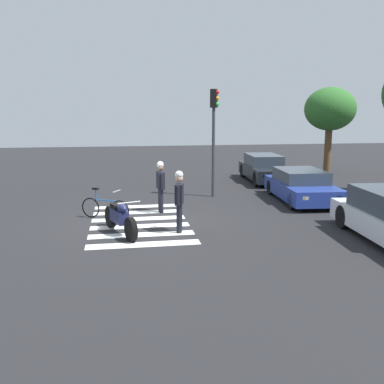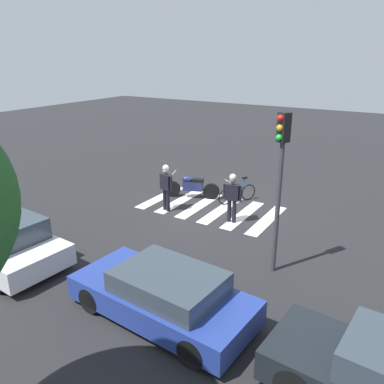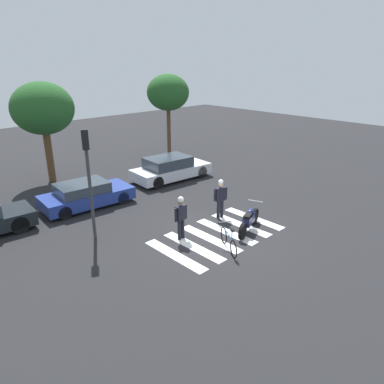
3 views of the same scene
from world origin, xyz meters
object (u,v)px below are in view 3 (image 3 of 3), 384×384
at_px(officer_on_foot, 220,196).
at_px(car_white_van, 170,169).
at_px(traffic_light_pole, 88,168).
at_px(police_motorcycle, 249,220).
at_px(officer_by_motorcycle, 181,215).
at_px(leaning_bicycle, 229,241).
at_px(car_blue_hatchback, 86,195).

relative_size(officer_on_foot, car_white_van, 0.38).
height_order(officer_on_foot, traffic_light_pole, traffic_light_pole).
xyz_separation_m(police_motorcycle, officer_by_motorcycle, (-2.42, 1.36, 0.53)).
height_order(officer_by_motorcycle, car_white_van, officer_by_motorcycle).
bearing_deg(traffic_light_pole, leaning_bicycle, -54.22).
xyz_separation_m(officer_on_foot, car_white_van, (1.87, 5.48, -0.36)).
bearing_deg(leaning_bicycle, officer_on_foot, 48.34).
bearing_deg(car_blue_hatchback, traffic_light_pole, -113.21).
xyz_separation_m(leaning_bicycle, traffic_light_pole, (-2.99, 4.15, 2.45)).
relative_size(car_blue_hatchback, car_white_van, 0.92).
distance_m(officer_on_foot, officer_by_motorcycle, 2.53).
xyz_separation_m(officer_by_motorcycle, traffic_light_pole, (-2.35, 2.32, 1.83)).
xyz_separation_m(police_motorcycle, car_blue_hatchback, (-3.43, 6.80, 0.11)).
xyz_separation_m(leaning_bicycle, officer_on_foot, (1.87, 2.11, 0.64)).
distance_m(police_motorcycle, car_white_van, 7.39).
bearing_deg(traffic_light_pole, police_motorcycle, -37.68).
height_order(police_motorcycle, officer_by_motorcycle, officer_by_motorcycle).
bearing_deg(traffic_light_pole, officer_by_motorcycle, -44.68).
bearing_deg(traffic_light_pole, officer_on_foot, -22.76).
bearing_deg(leaning_bicycle, police_motorcycle, 14.77).
height_order(car_blue_hatchback, traffic_light_pole, traffic_light_pole).
bearing_deg(car_blue_hatchback, car_white_van, 3.44).
bearing_deg(traffic_light_pole, car_blue_hatchback, 66.79).
height_order(car_white_van, traffic_light_pole, traffic_light_pole).
xyz_separation_m(officer_on_foot, officer_by_motorcycle, (-2.52, -0.28, -0.01)).
xyz_separation_m(car_blue_hatchback, car_white_van, (5.40, 0.32, 0.07)).
height_order(officer_on_foot, car_white_van, officer_on_foot).
height_order(leaning_bicycle, officer_on_foot, officer_on_foot).
bearing_deg(officer_by_motorcycle, car_blue_hatchback, 100.56).
bearing_deg(officer_by_motorcycle, police_motorcycle, -29.31).
distance_m(car_blue_hatchback, traffic_light_pole, 4.07).
bearing_deg(officer_by_motorcycle, officer_on_foot, 6.41).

